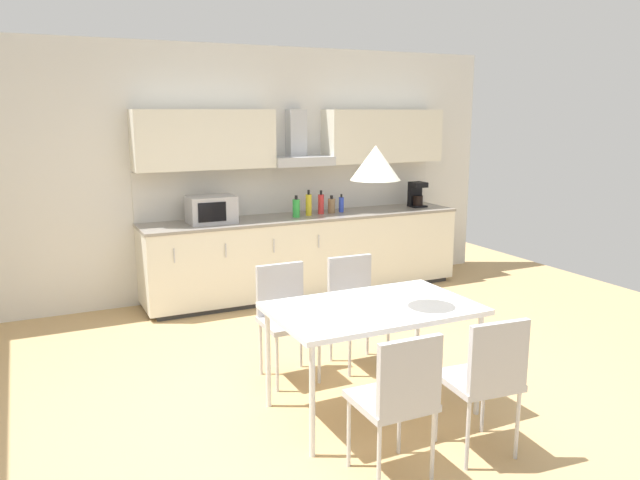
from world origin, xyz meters
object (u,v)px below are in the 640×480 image
at_px(bottle_yellow, 309,205).
at_px(dining_table, 373,313).
at_px(chair_near_right, 487,373).
at_px(pendant_lamp, 376,163).
at_px(microwave, 211,209).
at_px(bottle_green, 296,208).
at_px(coffee_maker, 416,194).
at_px(bottle_blue, 341,204).
at_px(chair_near_left, 399,393).
at_px(chair_far_left, 285,309).
at_px(bottle_red, 321,204).
at_px(chair_far_right, 355,299).
at_px(bottle_brown, 331,206).

relative_size(bottle_yellow, dining_table, 0.21).
xyz_separation_m(chair_near_right, pendant_lamp, (-0.30, 0.80, 1.16)).
bearing_deg(chair_near_right, microwave, 99.26).
relative_size(microwave, bottle_green, 2.01).
bearing_deg(chair_near_right, bottle_green, 84.42).
distance_m(microwave, coffee_maker, 2.56).
distance_m(microwave, pendant_lamp, 2.89).
relative_size(microwave, bottle_blue, 2.32).
bearing_deg(coffee_maker, pendant_lamp, -128.77).
distance_m(bottle_green, chair_near_left, 3.69).
bearing_deg(chair_far_left, bottle_blue, 52.77).
distance_m(bottle_green, bottle_yellow, 0.18).
bearing_deg(chair_far_left, bottle_red, 57.60).
bearing_deg(dining_table, chair_far_right, 69.06).
bearing_deg(coffee_maker, dining_table, -128.77).
bearing_deg(bottle_brown, chair_far_left, -125.01).
height_order(bottle_red, dining_table, bottle_red).
xyz_separation_m(bottle_green, chair_far_left, (-0.95, -1.94, -0.46)).
bearing_deg(bottle_yellow, pendant_lamp, -106.26).
distance_m(bottle_blue, chair_near_left, 3.99).
xyz_separation_m(bottle_blue, pendant_lamp, (-1.26, -2.85, 0.72)).
relative_size(bottle_green, chair_far_right, 0.27).
distance_m(bottle_brown, chair_far_left, 2.51).
bearing_deg(microwave, chair_near_right, -80.74).
xyz_separation_m(bottle_red, chair_far_right, (-0.68, -2.04, -0.47)).
height_order(microwave, bottle_red, microwave).
xyz_separation_m(microwave, bottle_blue, (1.55, 0.05, -0.05)).
height_order(bottle_red, bottle_yellow, bottle_yellow).
bearing_deg(bottle_brown, coffee_maker, -0.17).
relative_size(bottle_brown, chair_far_left, 0.23).
relative_size(bottle_blue, bottle_brown, 1.03).
distance_m(bottle_yellow, chair_far_right, 2.11).
bearing_deg(chair_near_right, chair_far_right, 89.66).
bearing_deg(bottle_yellow, dining_table, -106.26).
height_order(dining_table, pendant_lamp, pendant_lamp).
distance_m(bottle_green, chair_near_right, 3.59).
bearing_deg(dining_table, bottle_green, 76.81).
xyz_separation_m(bottle_green, chair_near_left, (-0.95, -3.54, -0.46)).
bearing_deg(bottle_red, bottle_green, -164.54).
distance_m(bottle_blue, dining_table, 3.13).
xyz_separation_m(bottle_yellow, dining_table, (-0.81, -2.79, -0.31)).
relative_size(bottle_brown, pendant_lamp, 0.63).
bearing_deg(chair_far_right, chair_far_left, 180.00).
relative_size(microwave, chair_far_left, 0.55).
height_order(bottle_brown, bottle_yellow, bottle_yellow).
bearing_deg(chair_far_right, microwave, 106.62).
distance_m(dining_table, pendant_lamp, 1.00).
xyz_separation_m(coffee_maker, bottle_green, (-1.63, -0.08, -0.05)).
bearing_deg(chair_near_left, bottle_red, 70.41).
bearing_deg(dining_table, chair_near_left, -110.87).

